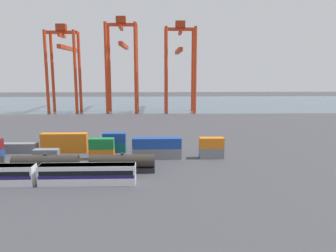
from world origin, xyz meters
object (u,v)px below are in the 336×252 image
Objects in this scene: gantry_crane_east at (180,58)px; passenger_train at (37,174)px; gantry_crane_west at (65,59)px; shipping_container_7 at (211,153)px; gantry_crane_central at (122,56)px; freight_tank_row at (46,164)px.

passenger_train is at bearing -107.21° from gantry_crane_east.
gantry_crane_east is (59.20, -0.91, 0.27)m from gantry_crane_west.
passenger_train is at bearing -153.38° from shipping_container_7.
gantry_crane_central reaches higher than shipping_container_7.
shipping_container_7 is at bearing -89.05° from gantry_crane_east.
passenger_train is 120.81m from gantry_crane_east.
gantry_crane_west is 0.96× the size of gantry_crane_east.
passenger_train is 7.42m from freight_tank_row.
passenger_train is 0.81× the size of freight_tank_row.
gantry_crane_central is at bearing 86.69° from freight_tank_row.
shipping_container_7 is at bearing 16.33° from freight_tank_row.
gantry_crane_central is 1.05× the size of gantry_crane_east.
gantry_crane_east is at bearing -0.88° from gantry_crane_west.
passenger_train is 0.82× the size of gantry_crane_east.
passenger_train is 0.85× the size of gantry_crane_west.
gantry_crane_east is at bearing 71.29° from freight_tank_row.
gantry_crane_east is (-1.57, 94.50, 26.32)m from shipping_container_7.
shipping_container_7 is 98.11m from gantry_crane_east.
freight_tank_row is at bearing -108.71° from gantry_crane_east.
shipping_container_7 is 0.13× the size of gantry_crane_central.
gantry_crane_central reaches higher than passenger_train.
passenger_train is 116.07m from gantry_crane_central.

